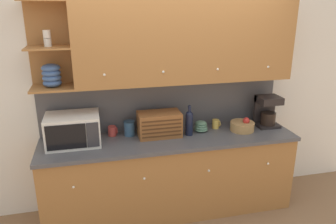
# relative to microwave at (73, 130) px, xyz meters

# --- Properties ---
(ground_plane) EXTENTS (24.00, 24.00, 0.00)m
(ground_plane) POSITION_rel_microwave_xyz_m (1.00, 0.24, -1.06)
(ground_plane) COLOR #896647
(wall_back) EXTENTS (5.14, 0.06, 2.60)m
(wall_back) POSITION_rel_microwave_xyz_m (1.00, 0.27, 0.24)
(wall_back) COLOR white
(wall_back) RESTS_ON ground_plane
(counter_unit) EXTENTS (2.76, 0.65, 0.90)m
(counter_unit) POSITION_rel_microwave_xyz_m (1.00, -0.07, -0.61)
(counter_unit) COLOR #A36B38
(counter_unit) RESTS_ON ground_plane
(backsplash_panel) EXTENTS (2.74, 0.01, 0.58)m
(backsplash_panel) POSITION_rel_microwave_xyz_m (1.00, 0.24, 0.13)
(backsplash_panel) COLOR #4C4C51
(backsplash_panel) RESTS_ON counter_unit
(upper_cabinets) EXTENTS (2.74, 0.36, 0.84)m
(upper_cabinets) POSITION_rel_microwave_xyz_m (1.16, 0.08, 0.84)
(upper_cabinets) COLOR #A36B38
(upper_cabinets) RESTS_ON backsplash_panel
(microwave) EXTENTS (0.54, 0.39, 0.32)m
(microwave) POSITION_rel_microwave_xyz_m (0.00, 0.00, 0.00)
(microwave) COLOR silver
(microwave) RESTS_ON counter_unit
(mug) EXTENTS (0.10, 0.09, 0.11)m
(mug) POSITION_rel_microwave_xyz_m (0.40, 0.14, -0.11)
(mug) COLOR #B73D38
(mug) RESTS_ON counter_unit
(storage_canister) EXTENTS (0.12, 0.12, 0.17)m
(storage_canister) POSITION_rel_microwave_xyz_m (0.58, 0.10, -0.08)
(storage_canister) COLOR #33567A
(storage_canister) RESTS_ON counter_unit
(bread_box) EXTENTS (0.46, 0.27, 0.27)m
(bread_box) POSITION_rel_microwave_xyz_m (0.90, 0.01, -0.03)
(bread_box) COLOR brown
(bread_box) RESTS_ON counter_unit
(wine_bottle) EXTENTS (0.08, 0.08, 0.34)m
(wine_bottle) POSITION_rel_microwave_xyz_m (1.22, -0.04, -0.01)
(wine_bottle) COLOR black
(wine_bottle) RESTS_ON counter_unit
(bowl_stack_on_counter) EXTENTS (0.16, 0.16, 0.12)m
(bowl_stack_on_counter) POSITION_rel_microwave_xyz_m (1.39, 0.03, -0.10)
(bowl_stack_on_counter) COLOR slate
(bowl_stack_on_counter) RESTS_ON counter_unit
(mug_blue_second) EXTENTS (0.09, 0.08, 0.10)m
(mug_blue_second) POSITION_rel_microwave_xyz_m (1.59, 0.08, -0.11)
(mug_blue_second) COLOR gold
(mug_blue_second) RESTS_ON counter_unit
(fruit_basket) EXTENTS (0.27, 0.27, 0.16)m
(fruit_basket) POSITION_rel_microwave_xyz_m (1.85, -0.06, -0.10)
(fruit_basket) COLOR #A87F4C
(fruit_basket) RESTS_ON counter_unit
(coffee_maker) EXTENTS (0.26, 0.23, 0.36)m
(coffee_maker) POSITION_rel_microwave_xyz_m (2.19, 0.02, 0.02)
(coffee_maker) COLOR black
(coffee_maker) RESTS_ON counter_unit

